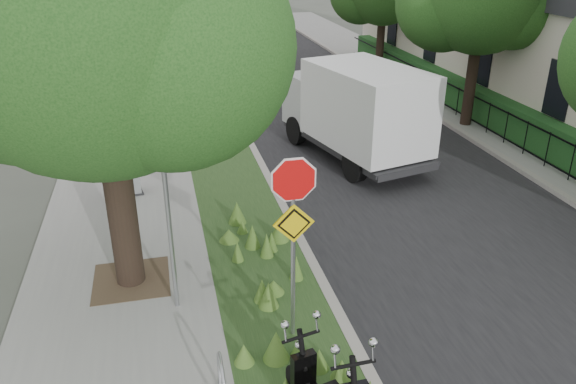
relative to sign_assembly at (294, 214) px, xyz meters
name	(u,v)px	position (x,y,z in m)	size (l,w,h in m)	color
ground	(386,349)	(1.40, -0.58, -2.33)	(120.00, 120.00, 0.00)	#4C5147
sidewalk_near	(127,152)	(-2.85, 9.42, -2.27)	(3.50, 60.00, 0.12)	gray
verge	(218,145)	(-0.10, 9.42, -2.27)	(2.00, 60.00, 0.12)	#24421C
kerb_near	(250,142)	(0.90, 9.42, -2.26)	(0.20, 60.00, 0.13)	#9E9991
road	(355,136)	(4.40, 9.42, -2.32)	(7.00, 60.00, 0.01)	black
kerb_far	(452,126)	(7.90, 9.42, -2.26)	(0.20, 60.00, 0.13)	#9E9991
footpath_far	(496,123)	(9.60, 9.42, -2.27)	(3.20, 60.00, 0.12)	gray
street_tree_main	(91,24)	(-2.68, 2.28, 2.48)	(6.21, 5.54, 7.66)	black
bare_post	(167,203)	(-1.80, 1.22, -0.21)	(0.08, 0.08, 4.00)	#A5A8AD
bike_hoop	(222,380)	(-1.30, -1.18, -1.83)	(0.06, 0.78, 0.77)	#A5A8AD
sign_assembly	(294,214)	(0.00, 0.00, 0.00)	(0.94, 0.08, 3.22)	#A5A8AD
fence_far	(472,108)	(8.60, 9.42, -1.66)	(0.04, 24.00, 1.00)	black
hedge_far	(491,106)	(9.30, 9.42, -1.66)	(1.00, 24.00, 1.10)	#194016
box_truck	(356,107)	(3.69, 7.50, -0.77)	(3.23, 5.61, 2.39)	#262628
utility_cabinet	(122,174)	(-2.82, 6.25, -1.66)	(0.94, 0.71, 1.13)	#262628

